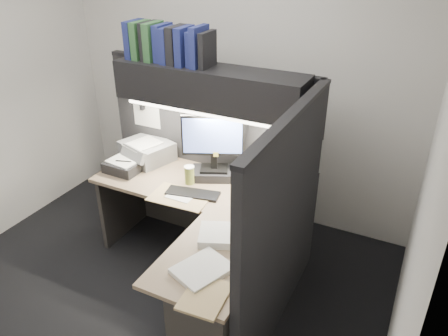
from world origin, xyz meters
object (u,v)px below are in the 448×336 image
at_px(keyboard, 193,193).
at_px(telephone, 257,184).
at_px(desk, 198,263).
at_px(coffee_cup, 190,175).
at_px(notebook_stack, 124,166).
at_px(monitor, 214,154).
at_px(printer, 147,151).
at_px(overhead_shelf, 209,87).

xyz_separation_m(keyboard, telephone, (0.42, 0.31, 0.04)).
distance_m(desk, coffee_cup, 0.75).
bearing_deg(notebook_stack, monitor, 17.86).
xyz_separation_m(monitor, printer, (-0.70, 0.03, -0.14)).
relative_size(overhead_shelf, coffee_cup, 10.59).
relative_size(keyboard, notebook_stack, 1.42).
height_order(desk, coffee_cup, coffee_cup).
xyz_separation_m(keyboard, coffee_cup, (-0.11, 0.14, 0.06)).
relative_size(printer, notebook_stack, 1.41).
height_order(monitor, telephone, monitor).
height_order(overhead_shelf, keyboard, overhead_shelf).
xyz_separation_m(desk, coffee_cup, (-0.38, 0.54, 0.36)).
relative_size(telephone, printer, 0.56).
relative_size(desk, notebook_stack, 5.75).
distance_m(desk, notebook_stack, 1.15).
height_order(overhead_shelf, notebook_stack, overhead_shelf).
xyz_separation_m(coffee_cup, notebook_stack, (-0.62, -0.07, -0.03)).
bearing_deg(notebook_stack, keyboard, -6.11).
relative_size(overhead_shelf, keyboard, 3.69).
relative_size(desk, overhead_shelf, 1.10).
bearing_deg(coffee_cup, overhead_shelf, 69.28).
xyz_separation_m(overhead_shelf, keyboard, (0.03, -0.35, -0.76)).
xyz_separation_m(overhead_shelf, coffee_cup, (-0.08, -0.21, -0.70)).
relative_size(monitor, keyboard, 1.32).
bearing_deg(printer, telephone, 15.29).
xyz_separation_m(desk, monitor, (-0.25, 0.72, 0.51)).
xyz_separation_m(monitor, keyboard, (-0.02, -0.32, -0.21)).
xyz_separation_m(telephone, notebook_stack, (-1.15, -0.23, -0.00)).
bearing_deg(desk, keyboard, 123.76).
distance_m(monitor, coffee_cup, 0.26).
bearing_deg(desk, monitor, 108.90).
xyz_separation_m(desk, overhead_shelf, (-0.30, 0.75, 1.06)).
bearing_deg(printer, keyboard, -9.90).
bearing_deg(overhead_shelf, monitor, -30.76).
bearing_deg(monitor, telephone, -26.02).
height_order(keyboard, notebook_stack, notebook_stack).
height_order(telephone, notebook_stack, telephone).
height_order(desk, monitor, monitor).
relative_size(monitor, notebook_stack, 1.88).
distance_m(coffee_cup, notebook_stack, 0.62).
relative_size(coffee_cup, notebook_stack, 0.50).
xyz_separation_m(printer, notebook_stack, (-0.05, -0.28, -0.04)).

